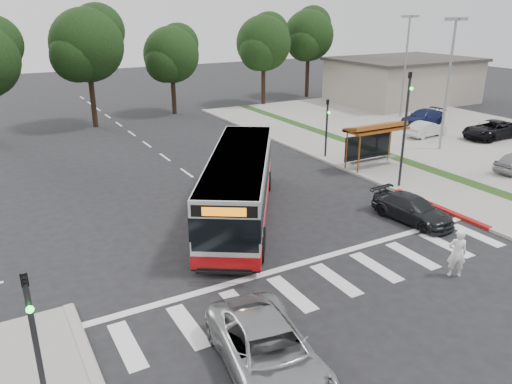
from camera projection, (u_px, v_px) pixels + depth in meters
ground at (268, 231)px, 22.98m from camera, size 140.00×140.00×0.00m
sidewalk_east at (346, 156)px, 34.57m from camera, size 4.00×40.00×0.12m
curb_east at (322, 160)px, 33.64m from camera, size 0.30×40.00×0.15m
curb_east_red at (440, 208)px, 25.47m from camera, size 0.32×6.00×0.15m
parking_lot at (443, 131)px, 41.73m from camera, size 18.00×36.00×0.10m
commercial_building at (403, 82)px, 54.02m from camera, size 14.00×10.00×4.40m
building_roof_cap at (405, 59)px, 53.20m from camera, size 14.60×10.60×0.30m
crosswalk_ladder at (336, 279)px, 18.89m from camera, size 18.00×2.60×0.01m
bus_shelter at (375, 132)px, 31.32m from camera, size 4.20×1.60×2.86m
traffic_signal_sw at (34, 334)px, 11.52m from camera, size 0.18×0.37×4.20m
traffic_signal_ne_tall at (406, 121)px, 27.28m from camera, size 0.18×0.37×6.50m
traffic_signal_ne_short at (327, 122)px, 33.49m from camera, size 0.18×0.37×4.00m
lot_light_front at (450, 67)px, 34.13m from camera, size 1.90×0.35×9.01m
lot_light_mid at (407, 53)px, 45.07m from camera, size 1.90×0.35×9.01m
tree_ne_a at (264, 42)px, 51.11m from camera, size 6.16×5.74×9.30m
tree_ne_b at (309, 34)px, 55.79m from camera, size 6.16×5.74×10.02m
tree_north_a at (87, 44)px, 41.01m from camera, size 6.60×6.15×10.17m
tree_north_b at (172, 54)px, 46.76m from camera, size 5.72×5.33×8.43m
transit_bus at (239, 186)px, 24.13m from camera, size 8.81×11.69×3.15m
pedestrian at (457, 253)px, 18.84m from camera, size 0.84×0.78×1.93m
dark_sedan at (412, 209)px, 23.94m from camera, size 2.12×4.37×1.23m
silver_suv_south at (268, 351)px, 13.81m from camera, size 3.20×5.60×1.47m
parked_car_1 at (426, 129)px, 39.45m from camera, size 3.72×1.57×1.20m
parked_car_2 at (491, 130)px, 38.83m from camera, size 5.02×2.40×1.38m
parked_car_3 at (423, 117)px, 43.32m from camera, size 4.73×2.40×1.32m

